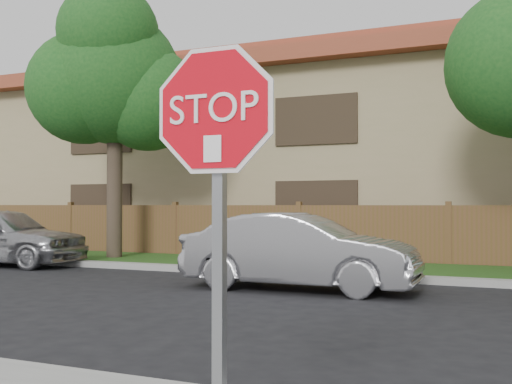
% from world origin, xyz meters
% --- Properties ---
extents(far_curb, '(70.00, 0.30, 0.15)m').
position_xyz_m(far_curb, '(0.00, 8.15, 0.07)').
color(far_curb, gray).
rests_on(far_curb, ground).
extents(grass_strip, '(70.00, 3.00, 0.12)m').
position_xyz_m(grass_strip, '(0.00, 9.80, 0.06)').
color(grass_strip, '#1E4714').
rests_on(grass_strip, ground).
extents(fence, '(70.00, 0.12, 1.60)m').
position_xyz_m(fence, '(0.00, 11.40, 0.80)').
color(fence, brown).
rests_on(fence, ground).
extents(apartment_building, '(35.20, 9.20, 7.20)m').
position_xyz_m(apartment_building, '(0.00, 17.00, 3.53)').
color(apartment_building, tan).
rests_on(apartment_building, ground).
extents(tree_left, '(4.80, 3.90, 7.78)m').
position_xyz_m(tree_left, '(-8.98, 9.57, 5.22)').
color(tree_left, '#382B21').
rests_on(tree_left, ground).
extents(stop_sign, '(1.01, 0.13, 2.55)m').
position_xyz_m(stop_sign, '(-0.11, -1.48, 1.83)').
color(stop_sign, gray).
rests_on(stop_sign, sidewalk_near).
extents(sedan_far_left, '(4.80, 2.36, 1.58)m').
position_xyz_m(sedan_far_left, '(-11.04, 7.50, 0.79)').
color(sedan_far_left, '#A9A9AE').
rests_on(sedan_far_left, ground).
extents(sedan_left, '(4.44, 1.57, 1.46)m').
position_xyz_m(sedan_left, '(-2.25, 6.27, 0.73)').
color(sedan_left, '#A09FA3').
rests_on(sedan_left, ground).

